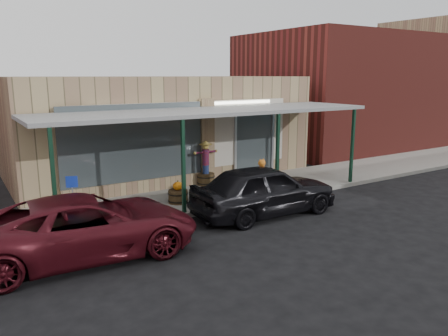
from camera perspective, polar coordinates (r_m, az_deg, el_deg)
ground at (r=12.73m, az=6.60°, el=-7.58°), size 120.00×120.00×0.00m
sidewalk at (r=15.54m, az=-1.72°, el=-3.58°), size 40.00×3.20×0.15m
storefront at (r=19.17m, az=-8.73°, el=5.41°), size 12.00×6.25×4.20m
awning at (r=14.99m, az=-1.72°, el=7.26°), size 12.00×3.00×3.04m
block_buildings_near at (r=20.85m, az=-4.90°, el=10.64°), size 61.00×8.00×8.00m
barrel_scarecrow at (r=16.61m, az=-2.39°, el=-0.25°), size 1.03×0.70×1.70m
barrel_pumpkin at (r=14.40m, az=-6.02°, el=-3.50°), size 0.69×0.69×0.75m
handicap_sign at (r=12.40m, az=-19.14°, el=-3.39°), size 0.29×0.13×1.48m
parked_sedan at (r=13.51m, az=5.32°, el=-2.84°), size 4.73×1.99×1.60m
car_maroon at (r=10.97m, az=-17.54°, el=-7.25°), size 5.47×2.79×1.48m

